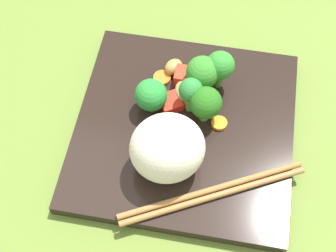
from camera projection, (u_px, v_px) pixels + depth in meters
The scene contains 17 objects.
ground_plane at pixel (184, 136), 65.71cm from camera, with size 110.00×110.00×2.00cm, color olive.
square_plate at pixel (184, 129), 64.07cm from camera, with size 28.21×28.21×1.78cm, color black.
rice_mound at pixel (167, 148), 56.83cm from camera, with size 8.99×8.34×8.51cm, color white.
broccoli_floret_0 at pixel (189, 91), 61.93cm from camera, with size 3.16×3.16×5.36cm.
broccoli_floret_1 at pixel (202, 73), 63.20cm from camera, with size 4.37×4.37×5.98cm.
broccoli_floret_2 at pixel (220, 66), 63.26cm from camera, with size 3.83×3.83×6.06cm.
broccoli_floret_3 at pixel (151, 95), 62.42cm from camera, with size 4.27×4.27×5.07cm.
broccoli_floret_4 at pixel (206, 103), 61.01cm from camera, with size 4.18×4.18×5.66cm.
carrot_slice_0 at pixel (219, 123), 63.20cm from camera, with size 2.10×2.10×0.51cm, color orange.
carrot_slice_1 at pixel (188, 131), 62.47cm from camera, with size 2.36×2.36×0.70cm, color orange.
carrot_slice_2 at pixel (162, 78), 66.88cm from camera, with size 2.40×2.40×0.51cm, color orange.
carrot_slice_3 at pixel (199, 71), 67.30cm from camera, with size 3.00×3.00×0.78cm, color orange.
pepper_chunk_0 at pixel (183, 77), 65.97cm from camera, with size 2.52×2.20×2.17cm, color red.
pepper_chunk_1 at pixel (171, 102), 64.39cm from camera, with size 2.89×2.80×1.27cm, color red.
chicken_piece_0 at pixel (174, 67), 66.98cm from camera, with size 2.72×2.18×1.88cm, color #AF8E46.
chicken_piece_1 at pixel (185, 90), 64.88cm from camera, with size 3.77×2.76×2.13cm, color tan.
chopstick_pair at pixel (213, 193), 58.12cm from camera, with size 13.31×20.98×0.75cm.
Camera 1 is at (31.71, 5.26, 56.36)cm, focal length 51.89 mm.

